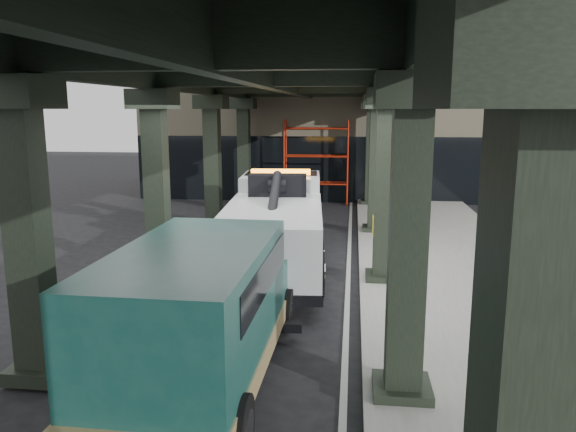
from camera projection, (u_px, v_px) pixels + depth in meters
The scene contains 8 objects.
ground at pixel (273, 306), 12.99m from camera, with size 90.00×90.00×0.00m, color black.
sidewalk at pixel (457, 284), 14.42m from camera, with size 5.00×40.00×0.15m, color gray.
lane_stripe at pixel (348, 283), 14.75m from camera, with size 0.12×38.00×0.01m, color silver.
viaduct at pixel (268, 70), 13.97m from camera, with size 7.40×32.00×6.40m.
building at pixel (359, 118), 31.53m from camera, with size 22.00×10.00×8.00m, color #C6B793.
scaffolding at pixel (316, 160), 26.89m from camera, with size 3.08×0.88×4.00m.
tow_truck at pixel (277, 222), 15.73m from camera, with size 3.01×8.72×2.81m.
towed_van at pixel (200, 310), 9.11m from camera, with size 2.50×5.99×2.41m.
Camera 1 is at (1.78, -12.25, 4.50)m, focal length 35.00 mm.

